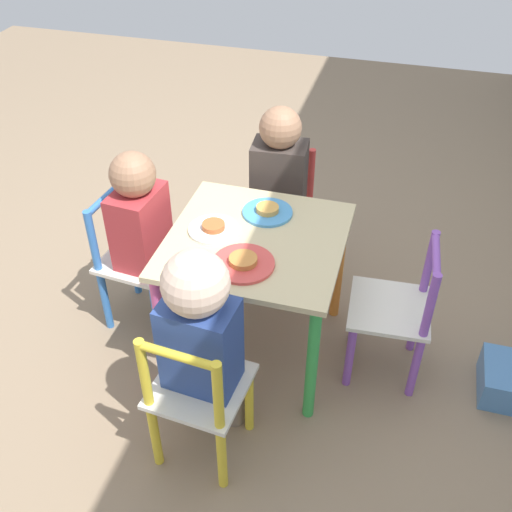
{
  "coord_description": "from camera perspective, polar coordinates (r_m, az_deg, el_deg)",
  "views": [
    {
      "loc": [
        1.46,
        0.41,
        1.62
      ],
      "look_at": [
        0.0,
        0.0,
        0.42
      ],
      "focal_mm": 42.0,
      "sensor_mm": 36.0,
      "label": 1
    }
  ],
  "objects": [
    {
      "name": "child_right",
      "position": [
        1.64,
        -5.11,
        -7.35
      ],
      "size": [
        0.23,
        0.21,
        0.74
      ],
      "rotation": [
        0.0,
        0.0,
        -1.66
      ],
      "color": "#7A6B5B",
      "rests_on": "ground_plane"
    },
    {
      "name": "child_front",
      "position": [
        2.09,
        -10.49,
        2.58
      ],
      "size": [
        0.21,
        0.22,
        0.71
      ],
      "rotation": [
        0.0,
        0.0,
        -3.23
      ],
      "color": "#38383D",
      "rests_on": "ground_plane"
    },
    {
      "name": "kids_table",
      "position": [
        1.94,
        0.0,
        -0.13
      ],
      "size": [
        0.56,
        0.56,
        0.49
      ],
      "color": "beige",
      "rests_on": "ground_plane"
    },
    {
      "name": "plate_front",
      "position": [
        1.93,
        -4.06,
        2.63
      ],
      "size": [
        0.16,
        0.16,
        0.03
      ],
      "color": "white",
      "rests_on": "kids_table"
    },
    {
      "name": "chair_yellow",
      "position": [
        1.75,
        -5.6,
        -13.14
      ],
      "size": [
        0.28,
        0.28,
        0.52
      ],
      "rotation": [
        0.0,
        0.0,
        -1.66
      ],
      "color": "silver",
      "rests_on": "ground_plane"
    },
    {
      "name": "plate_left",
      "position": [
        2.0,
        1.1,
        4.28
      ],
      "size": [
        0.17,
        0.17,
        0.03
      ],
      "color": "#4C9EE0",
      "rests_on": "kids_table"
    },
    {
      "name": "chair_purple",
      "position": [
        2.02,
        13.18,
        -5.3
      ],
      "size": [
        0.28,
        0.28,
        0.52
      ],
      "rotation": [
        0.0,
        0.0,
        0.06
      ],
      "color": "silver",
      "rests_on": "ground_plane"
    },
    {
      "name": "chair_red",
      "position": [
        2.41,
        2.27,
        3.83
      ],
      "size": [
        0.28,
        0.28,
        0.52
      ],
      "rotation": [
        0.0,
        0.0,
        -4.64
      ],
      "color": "silver",
      "rests_on": "ground_plane"
    },
    {
      "name": "plate_right",
      "position": [
        1.78,
        -1.23,
        -0.64
      ],
      "size": [
        0.19,
        0.19,
        0.03
      ],
      "color": "#E54C47",
      "rests_on": "kids_table"
    },
    {
      "name": "child_left",
      "position": [
        2.26,
        2.12,
        6.76
      ],
      "size": [
        0.22,
        0.21,
        0.74
      ],
      "rotation": [
        0.0,
        0.0,
        -4.64
      ],
      "color": "#7A6B5B",
      "rests_on": "ground_plane"
    },
    {
      "name": "ground_plane",
      "position": [
        2.22,
        0.0,
        -8.48
      ],
      "size": [
        6.0,
        6.0,
        0.0
      ],
      "primitive_type": "plane",
      "color": "#8C755B"
    },
    {
      "name": "chair_blue",
      "position": [
        2.21,
        -11.42,
        -0.52
      ],
      "size": [
        0.28,
        0.28,
        0.52
      ],
      "rotation": [
        0.0,
        0.0,
        -3.23
      ],
      "color": "silver",
      "rests_on": "ground_plane"
    }
  ]
}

